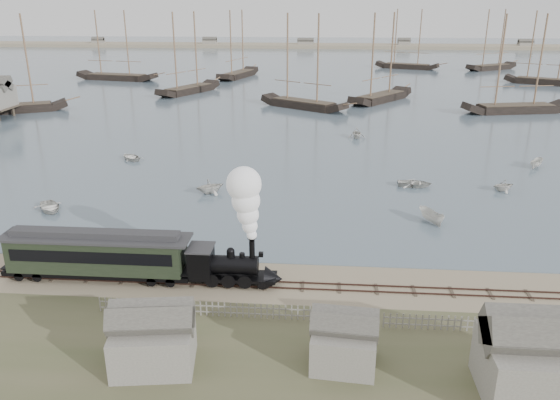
{
  "coord_description": "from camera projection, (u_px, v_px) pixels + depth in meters",
  "views": [
    {
      "loc": [
        0.33,
        -41.54,
        21.89
      ],
      "look_at": [
        -3.74,
        8.99,
        3.5
      ],
      "focal_mm": 35.0,
      "sensor_mm": 36.0,
      "label": 1
    }
  ],
  "objects": [
    {
      "name": "schooner_8",
      "position": [
        409.0,
        39.0,
        187.59
      ],
      "size": [
        21.92,
        12.67,
        20.0
      ],
      "primitive_type": null,
      "rotation": [
        0.0,
        0.0,
        -0.38
      ],
      "color": "black",
      "rests_on": "harbor_water"
    },
    {
      "name": "schooner_6",
      "position": [
        114.0,
        45.0,
        160.03
      ],
      "size": [
        25.69,
        10.78,
        20.0
      ],
      "primitive_type": null,
      "rotation": [
        0.0,
        0.0,
        -0.21
      ],
      "color": "black",
      "rests_on": "harbor_water"
    },
    {
      "name": "beached_dinghy",
      "position": [
        135.0,
        266.0,
        47.33
      ],
      "size": [
        3.9,
        4.39,
        0.75
      ],
      "primitive_type": "imported",
      "rotation": [
        0.0,
        0.0,
        1.12
      ],
      "color": "silver",
      "rests_on": "ground"
    },
    {
      "name": "rowboat_0",
      "position": [
        50.0,
        207.0,
        60.59
      ],
      "size": [
        5.25,
        5.01,
        0.89
      ],
      "primitive_type": "imported",
      "rotation": [
        0.0,
        0.0,
        0.65
      ],
      "color": "silver",
      "rests_on": "harbor_water"
    },
    {
      "name": "rowboat_3",
      "position": [
        414.0,
        183.0,
        68.56
      ],
      "size": [
        3.4,
        4.51,
        0.88
      ],
      "primitive_type": "imported",
      "rotation": [
        0.0,
        0.0,
        1.48
      ],
      "color": "silver",
      "rests_on": "harbor_water"
    },
    {
      "name": "shed_mid",
      "position": [
        343.0,
        364.0,
        35.02
      ],
      "size": [
        4.0,
        3.5,
        3.6
      ],
      "primitive_type": null,
      "color": "slate",
      "rests_on": "ground"
    },
    {
      "name": "schooner_7",
      "position": [
        237.0,
        44.0,
        165.26
      ],
      "size": [
        10.96,
        22.85,
        20.0
      ],
      "primitive_type": null,
      "rotation": [
        0.0,
        0.0,
        1.3
      ],
      "color": "black",
      "rests_on": "harbor_water"
    },
    {
      "name": "far_spit",
      "position": [
        325.0,
        48.0,
        280.67
      ],
      "size": [
        500.0,
        20.0,
        1.8
      ],
      "primitive_type": "cube",
      "color": "tan",
      "rests_on": "ground"
    },
    {
      "name": "rail_track",
      "position": [
        315.0,
        287.0,
        44.53
      ],
      "size": [
        120.0,
        1.8,
        0.16
      ],
      "color": "#3D2721",
      "rests_on": "ground"
    },
    {
      "name": "schooner_9",
      "position": [
        495.0,
        40.0,
        184.53
      ],
      "size": [
        19.81,
        15.44,
        20.0
      ],
      "primitive_type": null,
      "rotation": [
        0.0,
        0.0,
        0.59
      ],
      "color": "black",
      "rests_on": "harbor_water"
    },
    {
      "name": "schooner_1",
      "position": [
        187.0,
        53.0,
        136.12
      ],
      "size": [
        13.47,
        20.98,
        20.0
      ],
      "primitive_type": null,
      "rotation": [
        0.0,
        0.0,
        1.12
      ],
      "color": "black",
      "rests_on": "harbor_water"
    },
    {
      "name": "ground",
      "position": [
        315.0,
        276.0,
        46.42
      ],
      "size": [
        600.0,
        600.0,
        0.0
      ],
      "primitive_type": "plane",
      "color": "gray",
      "rests_on": "ground"
    },
    {
      "name": "schooner_0",
      "position": [
        9.0,
        64.0,
        111.8
      ],
      "size": [
        20.23,
        13.37,
        20.0
      ],
      "primitive_type": null,
      "rotation": [
        0.0,
        0.0,
        0.47
      ],
      "color": "black",
      "rests_on": "harbor_water"
    },
    {
      "name": "picket_fence_east",
      "position": [
        490.0,
        332.0,
        38.45
      ],
      "size": [
        15.0,
        0.1,
        1.2
      ],
      "primitive_type": null,
      "color": "slate",
      "rests_on": "ground"
    },
    {
      "name": "schooner_3",
      "position": [
        383.0,
        57.0,
        124.72
      ],
      "size": [
        16.95,
        20.65,
        20.0
      ],
      "primitive_type": null,
      "rotation": [
        0.0,
        0.0,
        0.94
      ],
      "color": "black",
      "rests_on": "harbor_water"
    },
    {
      "name": "rowboat_1",
      "position": [
        210.0,
        186.0,
        66.0
      ],
      "size": [
        4.44,
        4.57,
        1.83
      ],
      "primitive_type": "imported",
      "rotation": [
        0.0,
        0.0,
        2.17
      ],
      "color": "silver",
      "rests_on": "harbor_water"
    },
    {
      "name": "schooner_4",
      "position": [
        522.0,
        64.0,
        111.43
      ],
      "size": [
        23.07,
        9.72,
        20.0
      ],
      "primitive_type": null,
      "rotation": [
        0.0,
        0.0,
        0.21
      ],
      "color": "black",
      "rests_on": "harbor_water"
    },
    {
      "name": "picket_fence_west",
      "position": [
        226.0,
        317.0,
        40.35
      ],
      "size": [
        19.0,
        0.1,
        1.2
      ],
      "primitive_type": null,
      "color": "slate",
      "rests_on": "ground"
    },
    {
      "name": "rowboat_2",
      "position": [
        431.0,
        216.0,
        57.23
      ],
      "size": [
        3.77,
        2.96,
        1.38
      ],
      "primitive_type": "imported",
      "rotation": [
        0.0,
        0.0,
        3.67
      ],
      "color": "silver",
      "rests_on": "harbor_water"
    },
    {
      "name": "locomotive",
      "position": [
        242.0,
        235.0,
        43.48
      ],
      "size": [
        7.71,
        2.88,
        9.62
      ],
      "color": "black",
      "rests_on": "ground"
    },
    {
      "name": "shed_left",
      "position": [
        155.0,
        365.0,
        34.99
      ],
      "size": [
        5.0,
        4.0,
        4.1
      ],
      "primitive_type": null,
      "color": "slate",
      "rests_on": "ground"
    },
    {
      "name": "harbor_water",
      "position": [
        324.0,
        64.0,
        205.7
      ],
      "size": [
        600.0,
        336.0,
        0.06
      ],
      "primitive_type": "cube",
      "color": "#465564",
      "rests_on": "ground"
    },
    {
      "name": "rowboat_6",
      "position": [
        131.0,
        157.0,
        80.44
      ],
      "size": [
        4.69,
        4.73,
        0.8
      ],
      "primitive_type": "imported",
      "rotation": [
        0.0,
        0.0,
        3.95
      ],
      "color": "silver",
      "rests_on": "harbor_water"
    },
    {
      "name": "shed_right",
      "position": [
        530.0,
        395.0,
        32.32
      ],
      "size": [
        6.0,
        5.0,
        5.1
      ],
      "primitive_type": null,
      "color": "slate",
      "rests_on": "ground"
    },
    {
      "name": "schooner_2",
      "position": [
        304.0,
        61.0,
        116.23
      ],
      "size": [
        20.05,
        15.65,
        20.0
      ],
      "primitive_type": null,
      "rotation": [
        0.0,
        0.0,
        -0.59
      ],
      "color": "black",
      "rests_on": "harbor_water"
    },
    {
      "name": "passenger_coach",
      "position": [
        97.0,
        253.0,
        45.1
      ],
      "size": [
        15.68,
        3.02,
        3.81
      ],
      "color": "black",
      "rests_on": "ground"
    },
    {
      "name": "rowboat_5",
      "position": [
        536.0,
        163.0,
        76.48
      ],
      "size": [
        3.21,
        2.93,
        1.22
      ],
      "primitive_type": "imported",
      "rotation": [
        0.0,
        0.0,
        2.46
      ],
      "color": "silver",
      "rests_on": "harbor_water"
    },
    {
      "name": "rowboat_4",
      "position": [
        503.0,
        185.0,
        66.89
      ],
      "size": [
        3.26,
        3.49,
        1.49
      ],
      "primitive_type": "imported",
      "rotation": [
        0.0,
        0.0,
        5.06
      ],
      "color": "silver",
      "rests_on": "harbor_water"
    },
    {
      "name": "rowboat_7",
      "position": [
        357.0,
        133.0,
        92.88
      ],
      "size": [
        3.84,
        3.44,
        1.82
      ],
      "primitive_type": "imported",
      "rotation": [
        0.0,
        0.0,
        0.14
      ],
      "color": "silver",
      "rests_on": "harbor_water"
    },
    {
      "name": "schooner_5",
      "position": [
        549.0,
        48.0,
        150.98
      ],
      "size": [
        20.38,
        13.93,
        20.0
      ],
      "primitive_type": null,
      "rotation": [
        0.0,
        0.0,
        -0.49
      ],
      "color": "black",
      "rests_on": "harbor_water"
    }
  ]
}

